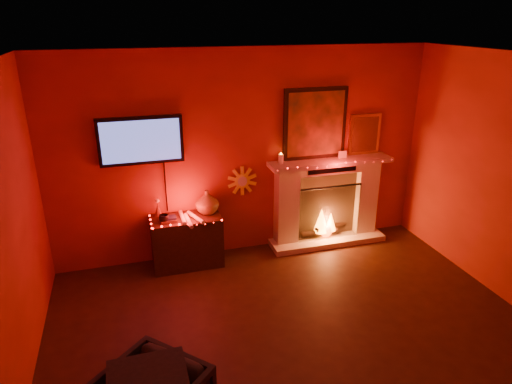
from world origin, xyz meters
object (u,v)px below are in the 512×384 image
tv (141,141)px  fireplace (327,193)px  console_table (188,237)px  sunburst_clock (242,181)px

tv → fireplace: bearing=-1.5°
tv → console_table: tv is taller
fireplace → console_table: (-1.97, -0.12, -0.33)m
tv → sunburst_clock: bearing=1.2°
fireplace → tv: (-2.44, 0.06, 0.92)m
console_table → sunburst_clock: bearing=15.5°
sunburst_clock → console_table: size_ratio=0.41×
tv → sunburst_clock: size_ratio=3.10×
tv → console_table: bearing=-21.8°
tv → console_table: 1.35m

